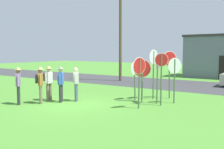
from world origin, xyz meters
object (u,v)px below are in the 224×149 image
Objects in this scene: stop_sign_far_back at (170,66)px; stop_sign_leaning_left at (135,74)px; stop_sign_center_cluster at (142,73)px; stop_sign_nearest at (175,72)px; person_holding_notes at (76,82)px; stop_sign_rear_left at (153,65)px; person_near_signs at (48,81)px; person_on_left at (61,82)px; stop_sign_rear_right at (161,71)px; stop_sign_tallest at (139,74)px; person_in_blue at (40,83)px; utility_pole at (120,25)px; person_with_sunhat at (18,84)px; stop_sign_leaning_right at (157,70)px.

stop_sign_far_back is 1.27× the size of stop_sign_leaning_left.
stop_sign_center_cluster is (-0.72, -1.71, -0.28)m from stop_sign_far_back.
stop_sign_nearest reaches higher than person_holding_notes.
stop_sign_rear_left reaches higher than person_near_signs.
person_holding_notes is 0.76m from person_on_left.
stop_sign_rear_right is 1.43× the size of person_holding_notes.
stop_sign_tallest reaches higher than person_in_blue.
stop_sign_rear_left is 0.92m from stop_sign_far_back.
stop_sign_far_back reaches higher than person_on_left.
stop_sign_far_back reaches higher than stop_sign_center_cluster.
utility_pole is 3.45× the size of stop_sign_rear_left.
stop_sign_leaning_left is at bearing 45.95° from person_with_sunhat.
stop_sign_tallest is 3.49m from person_holding_notes.
person_with_sunhat is at bearing -134.05° from stop_sign_leaning_left.
person_near_signs is (1.66, -9.36, -3.65)m from utility_pole.
stop_sign_leaning_right is 0.46m from stop_sign_rear_right.
person_in_blue is at bearing -79.33° from utility_pole.
stop_sign_rear_right is at bearing -17.40° from stop_sign_leaning_left.
stop_sign_leaning_right is 1.05× the size of stop_sign_tallest.
person_near_signs is at bearing -175.92° from person_on_left.
person_holding_notes is (-2.27, -1.94, -0.39)m from stop_sign_leaning_left.
stop_sign_leaning_right is 6.60m from person_with_sunhat.
utility_pole is 5.14× the size of person_with_sunhat.
stop_sign_center_cluster is 3.33m from person_holding_notes.
utility_pole is 9.63m from stop_sign_center_cluster.
stop_sign_nearest is 0.87× the size of stop_sign_far_back.
person_in_blue is (-4.45, -1.70, -0.53)m from stop_sign_tallest.
utility_pole is at bearing 133.24° from stop_sign_leaning_right.
stop_sign_rear_right is (0.40, -1.97, -0.13)m from stop_sign_far_back.
person_holding_notes is at bearing 51.85° from person_with_sunhat.
person_in_blue is at bearing -71.68° from person_near_signs.
person_on_left is at bearing -136.86° from stop_sign_leaning_left.
person_with_sunhat is (-5.30, -3.87, -0.64)m from stop_sign_leaning_right.
stop_sign_rear_left is at bearing 46.06° from person_with_sunhat.
person_holding_notes is at bearing -137.89° from stop_sign_rear_left.
stop_sign_leaning_right is 1.36× the size of person_in_blue.
utility_pole is 9.89m from person_holding_notes.
stop_sign_rear_right is 1.39× the size of person_with_sunhat.
utility_pole is at bearing 134.39° from stop_sign_rear_left.
person_in_blue is at bearing -134.29° from stop_sign_rear_left.
utility_pole reaches higher than person_holding_notes.
utility_pole is at bearing 127.59° from stop_sign_leaning_left.
stop_sign_tallest is at bearing -115.31° from stop_sign_rear_right.
stop_sign_rear_left is at bearing 124.84° from stop_sign_leaning_right.
stop_sign_leaning_left is at bearing 40.57° from person_holding_notes.
utility_pole is at bearing 100.67° from person_in_blue.
stop_sign_leaning_left reaches higher than person_in_blue.
person_near_signs is (-4.89, -2.40, -0.61)m from stop_sign_leaning_right.
stop_sign_rear_left is at bearing 82.79° from stop_sign_center_cluster.
stop_sign_far_back is 1.04× the size of stop_sign_rear_right.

